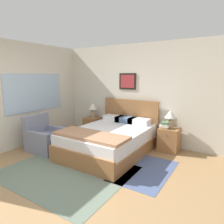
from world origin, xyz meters
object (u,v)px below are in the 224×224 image
object	(u,v)px
armchair	(45,139)
table_lamp_near_window	(93,108)
table_lamp_by_door	(170,116)
bed	(110,139)
nightstand_near_window	(93,127)
nightstand_by_door	(169,140)

from	to	relation	value
armchair	table_lamp_near_window	size ratio (longest dim) A/B	1.93
table_lamp_near_window	table_lamp_by_door	xyz separation A→B (m)	(2.29, 0.00, 0.00)
armchair	table_lamp_near_window	world-z (taller)	table_lamp_near_window
bed	nightstand_near_window	world-z (taller)	bed
nightstand_by_door	bed	bearing A→B (deg)	-143.49
table_lamp_by_door	nightstand_near_window	bearing A→B (deg)	-179.41
armchair	table_lamp_by_door	world-z (taller)	table_lamp_by_door
nightstand_near_window	table_lamp_by_door	size ratio (longest dim) A/B	1.28
nightstand_by_door	table_lamp_by_door	world-z (taller)	table_lamp_by_door
bed	table_lamp_by_door	size ratio (longest dim) A/B	4.98
armchair	nightstand_near_window	bearing A→B (deg)	167.30
nightstand_near_window	nightstand_by_door	distance (m)	2.28
armchair	nightstand_near_window	xyz separation A→B (m)	(0.27, 1.54, 0.00)
bed	table_lamp_by_door	bearing A→B (deg)	37.44
table_lamp_by_door	armchair	bearing A→B (deg)	-148.54
nightstand_by_door	table_lamp_near_window	world-z (taller)	table_lamp_near_window
armchair	bed	bearing A→B (deg)	113.47
bed	table_lamp_near_window	xyz separation A→B (m)	(-1.15, 0.87, 0.52)
armchair	nightstand_by_door	bearing A→B (deg)	118.43
bed	armchair	bearing A→B (deg)	-153.96
armchair	nightstand_near_window	distance (m)	1.56
nightstand_near_window	table_lamp_near_window	distance (m)	0.56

